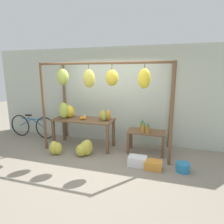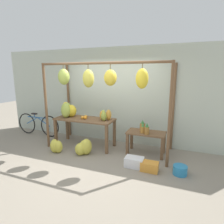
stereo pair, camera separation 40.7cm
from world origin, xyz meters
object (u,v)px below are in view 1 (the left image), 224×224
blue_bucket (183,167)px  parked_bicycle (32,126)px  pineapple_cluster (144,127)px  banana_pile_ground_left (56,148)px  papaya_pile (105,116)px  fruit_crate_white (137,161)px  banana_pile_on_table (65,111)px  fruit_crate_purple (153,165)px  banana_pile_ground_right (85,148)px  orange_pile (84,118)px

blue_bucket → parked_bicycle: bearing=168.4°
pineapple_cluster → parked_bicycle: size_ratio=0.21×
banana_pile_ground_left → papaya_pile: papaya_pile is taller
fruit_crate_white → banana_pile_ground_left: bearing=-179.8°
banana_pile_on_table → papaya_pile: 1.17m
fruit_crate_purple → blue_bucket: bearing=7.1°
fruit_crate_purple → parked_bicycle: bearing=165.5°
fruit_crate_white → pineapple_cluster: bearing=86.5°
banana_pile_ground_right → fruit_crate_purple: size_ratio=1.30×
papaya_pile → banana_pile_ground_right: bearing=-120.6°
banana_pile_on_table → banana_pile_ground_right: size_ratio=1.11×
fruit_crate_white → blue_bucket: bearing=1.2°
fruit_crate_white → fruit_crate_purple: fruit_crate_white is taller
blue_bucket → fruit_crate_white: bearing=-178.8°
blue_bucket → papaya_pile: bearing=160.6°
parked_bicycle → fruit_crate_purple: parked_bicycle is taller
pineapple_cluster → fruit_crate_white: 0.95m
banana_pile_ground_left → fruit_crate_purple: banana_pile_ground_left is taller
orange_pile → blue_bucket: (2.59, -0.65, -0.76)m
pineapple_cluster → papaya_pile: size_ratio=1.02×
orange_pile → banana_pile_ground_left: 1.08m
fruit_crate_white → parked_bicycle: size_ratio=0.24×
banana_pile_on_table → fruit_crate_purple: bearing=-16.4°
fruit_crate_purple → banana_pile_on_table: bearing=163.6°
banana_pile_ground_right → papaya_pile: size_ratio=1.37×
pineapple_cluster → papaya_pile: 1.10m
banana_pile_ground_right → blue_bucket: bearing=-3.2°
blue_bucket → fruit_crate_purple: (-0.62, -0.08, 0.00)m
banana_pile_ground_right → parked_bicycle: 2.37m
blue_bucket → parked_bicycle: (-4.56, 0.94, 0.27)m
parked_bicycle → papaya_pile: size_ratio=4.81×
banana_pile_ground_left → papaya_pile: size_ratio=1.11×
orange_pile → pineapple_cluster: bearing=2.1°
orange_pile → pineapple_cluster: 1.67m
pineapple_cluster → fruit_crate_purple: 1.04m
orange_pile → banana_pile_ground_left: orange_pile is taller
fruit_crate_white → fruit_crate_purple: size_ratio=1.11×
banana_pile_ground_left → blue_bucket: banana_pile_ground_left is taller
banana_pile_on_table → banana_pile_ground_right: banana_pile_on_table is taller
banana_pile_ground_left → banana_pile_ground_right: (0.74, 0.16, 0.02)m
orange_pile → papaya_pile: bearing=5.5°
blue_bucket → parked_bicycle: size_ratio=0.17×
banana_pile_on_table → banana_pile_ground_left: banana_pile_on_table is taller
papaya_pile → banana_pile_on_table: bearing=-178.4°
banana_pile_ground_left → fruit_crate_white: 2.11m
banana_pile_on_table → parked_bicycle: banana_pile_on_table is taller
pineapple_cluster → banana_pile_ground_right: pineapple_cluster is taller
pineapple_cluster → fruit_crate_white: size_ratio=0.87×
orange_pile → fruit_crate_white: 1.90m
fruit_crate_white → papaya_pile: (-1.03, 0.73, 0.84)m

